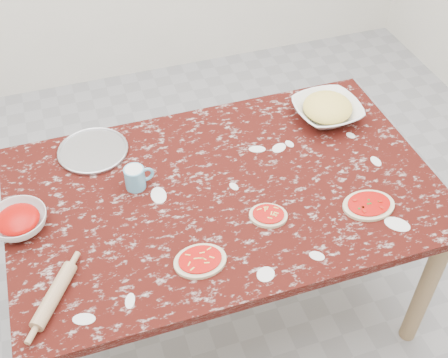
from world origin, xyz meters
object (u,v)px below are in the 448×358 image
Objects in this scene: flour_mug at (136,177)px; rolling_pin at (54,295)px; worktable at (224,204)px; pizza_tray at (93,151)px; sauce_bowl at (19,222)px; cheese_bowl at (327,111)px.

flour_mug is 0.54m from rolling_pin.
pizza_tray is (-0.43, 0.36, 0.09)m from worktable.
sauce_bowl is at bearing 176.86° from worktable.
rolling_pin is at bearing -108.66° from pizza_tray.
pizza_tray is 2.40× the size of flour_mug.
pizza_tray is 0.99× the size of cheese_bowl.
flour_mug reaches higher than sauce_bowl.
cheese_bowl is 1.34m from rolling_pin.
rolling_pin is (-0.22, -0.66, 0.02)m from pizza_tray.
sauce_bowl is 0.72× the size of cheese_bowl.
worktable is 0.75m from sauce_bowl.
sauce_bowl is (-0.31, -0.32, 0.03)m from pizza_tray.
sauce_bowl is 0.35m from rolling_pin.
cheese_bowl reaches higher than sauce_bowl.
worktable is at bearing -20.57° from flour_mug.
worktable is at bearing 24.56° from rolling_pin.
flour_mug is (0.13, -0.25, 0.04)m from pizza_tray.
cheese_bowl is at bearing 26.10° from worktable.
rolling_pin reaches higher than worktable.
cheese_bowl reaches higher than pizza_tray.
flour_mug is at bearing 49.95° from rolling_pin.
sauce_bowl is at bearing -170.15° from flour_mug.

